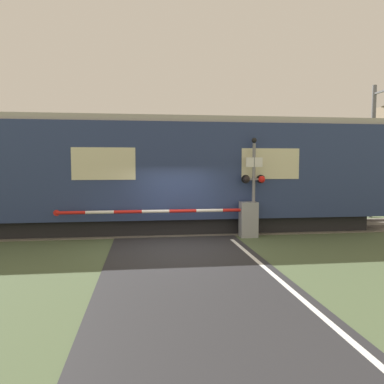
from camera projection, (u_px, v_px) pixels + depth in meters
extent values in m
plane|color=#475638|center=(180.00, 248.00, 11.34)|extent=(80.00, 80.00, 0.00)
cube|color=#666056|center=(172.00, 229.00, 14.62)|extent=(36.00, 3.20, 0.03)
cube|color=#595451|center=(173.00, 231.00, 13.90)|extent=(36.00, 0.08, 0.10)
cube|color=#595451|center=(171.00, 224.00, 15.33)|extent=(36.00, 0.08, 0.10)
cube|color=black|center=(109.00, 223.00, 14.29)|extent=(19.51, 2.63, 0.60)
cube|color=navy|center=(108.00, 171.00, 14.14)|extent=(21.20, 3.10, 3.42)
cube|color=#ADA89E|center=(107.00, 122.00, 14.00)|extent=(20.78, 2.85, 0.24)
cube|color=beige|center=(271.00, 164.00, 13.32)|extent=(2.12, 0.02, 1.09)
cube|color=beige|center=(104.00, 164.00, 12.58)|extent=(2.12, 0.02, 1.09)
cube|color=gray|center=(248.00, 219.00, 13.07)|extent=(0.60, 0.44, 1.23)
cylinder|color=gray|center=(249.00, 210.00, 13.05)|extent=(0.16, 0.16, 0.18)
cylinder|color=red|center=(236.00, 210.00, 12.99)|extent=(0.92, 0.11, 0.11)
cylinder|color=white|center=(209.00, 210.00, 12.87)|extent=(0.92, 0.11, 0.11)
cylinder|color=red|center=(183.00, 211.00, 12.75)|extent=(0.92, 0.11, 0.11)
cylinder|color=white|center=(156.00, 211.00, 12.63)|extent=(0.92, 0.11, 0.11)
cylinder|color=red|center=(128.00, 212.00, 12.51)|extent=(0.92, 0.11, 0.11)
cylinder|color=white|center=(100.00, 212.00, 12.40)|extent=(0.92, 0.11, 0.11)
cylinder|color=red|center=(71.00, 213.00, 12.28)|extent=(0.92, 0.11, 0.11)
cylinder|color=red|center=(56.00, 213.00, 12.22)|extent=(0.20, 0.02, 0.20)
cylinder|color=gray|center=(254.00, 190.00, 13.01)|extent=(0.11, 0.11, 3.27)
cube|color=gray|center=(254.00, 179.00, 12.98)|extent=(0.67, 0.07, 0.07)
sphere|color=black|center=(246.00, 179.00, 12.90)|extent=(0.24, 0.24, 0.24)
sphere|color=red|center=(262.00, 179.00, 12.97)|extent=(0.24, 0.24, 0.24)
cylinder|color=black|center=(246.00, 179.00, 13.01)|extent=(0.30, 0.06, 0.30)
cylinder|color=black|center=(261.00, 179.00, 13.08)|extent=(0.30, 0.06, 0.30)
cube|color=white|center=(254.00, 162.00, 12.90)|extent=(0.59, 0.02, 0.33)
sphere|color=black|center=(254.00, 140.00, 12.88)|extent=(0.18, 0.18, 0.18)
cylinder|color=slate|center=(372.00, 152.00, 17.78)|extent=(0.20, 0.20, 6.25)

